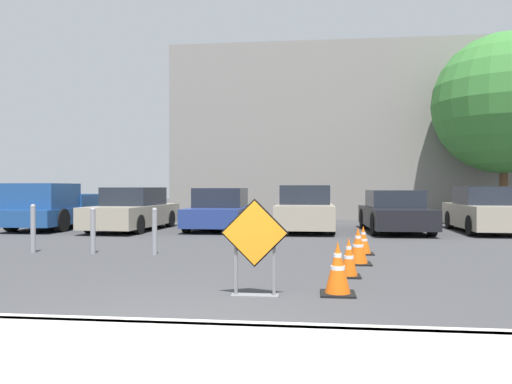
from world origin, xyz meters
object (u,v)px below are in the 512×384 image
road_closed_sign (255,243)px  parked_car_third (305,210)px  traffic_cone_nearest (338,269)px  parked_car_second (220,210)px  bollard_nearest (155,230)px  bollard_third (33,227)px  parked_car_fifth (486,211)px  parked_car_fourth (395,212)px  traffic_cone_fourth (363,240)px  traffic_cone_third (358,246)px  pickup_truck (55,208)px  bollard_second (93,229)px  parked_car_nearest (133,211)px  traffic_cone_second (349,258)px

road_closed_sign → parked_car_third: bearing=87.2°
traffic_cone_nearest → parked_car_second: 10.89m
traffic_cone_nearest → bollard_nearest: (-3.81, 3.67, 0.18)m
road_closed_sign → bollard_third: road_closed_sign is taller
parked_car_third → parked_car_fifth: bearing=-179.3°
traffic_cone_nearest → parked_car_fourth: (2.34, 9.98, 0.29)m
bollard_nearest → traffic_cone_fourth: bearing=7.3°
traffic_cone_third → pickup_truck: (-10.03, 7.06, 0.38)m
bollard_second → parked_car_fifth: bearing=31.7°
parked_car_nearest → pickup_truck: bearing=0.4°
traffic_cone_nearest → parked_car_third: bearing=93.5°
parked_car_nearest → bollard_third: parked_car_nearest is taller
parked_car_third → road_closed_sign: bearing=86.9°
traffic_cone_nearest → bollard_second: bollard_second is taller
parked_car_third → parked_car_fourth: (2.96, -0.11, -0.06)m
road_closed_sign → parked_car_second: 10.83m
traffic_cone_nearest → bollard_nearest: bearing=136.1°
traffic_cone_second → parked_car_third: 8.75m
parked_car_nearest → road_closed_sign: bearing=121.9°
road_closed_sign → traffic_cone_nearest: (1.13, 0.27, -0.37)m
traffic_cone_nearest → traffic_cone_fourth: size_ratio=1.18×
road_closed_sign → parked_car_nearest: 11.35m
road_closed_sign → parked_car_second: size_ratio=0.32×
road_closed_sign → parked_car_fifth: 12.28m
parked_car_second → bollard_third: 7.28m
bollard_second → bollard_third: bollard_third is taller
parked_car_nearest → bollard_second: parked_car_nearest is taller
parked_car_fourth → pickup_truck: bearing=-1.1°
traffic_cone_nearest → parked_car_fourth: parked_car_fourth is taller
parked_car_fourth → traffic_cone_second: bearing=74.6°
road_closed_sign → pickup_truck: (-8.38, 10.13, -0.00)m
parked_car_fourth → bollard_nearest: 8.82m
parked_car_nearest → traffic_cone_nearest: bearing=127.4°
pickup_truck → parked_car_fifth: bearing=-178.7°
pickup_truck → traffic_cone_second: bearing=139.1°
parked_car_nearest → bollard_third: 6.03m
pickup_truck → parked_car_fourth: bearing=-179.4°
road_closed_sign → parked_car_third: size_ratio=0.30×
parked_car_second → bollard_nearest: size_ratio=4.06×
road_closed_sign → parked_car_second: bearing=103.1°
traffic_cone_fourth → parked_car_second: (-4.35, 6.01, 0.36)m
parked_car_fifth → bollard_third: size_ratio=3.90×
traffic_cone_second → bollard_third: size_ratio=0.60×
traffic_cone_nearest → parked_car_fifth: 11.50m
traffic_cone_second → parked_car_third: bearing=95.7°
traffic_cone_nearest → parked_car_fourth: 10.26m
parked_car_fifth → traffic_cone_fourth: bearing=53.8°
parked_car_second → bollard_second: size_ratio=4.06×
parked_car_third → parked_car_fourth: bearing=177.6°
bollard_third → parked_car_fourth: bearing=35.0°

